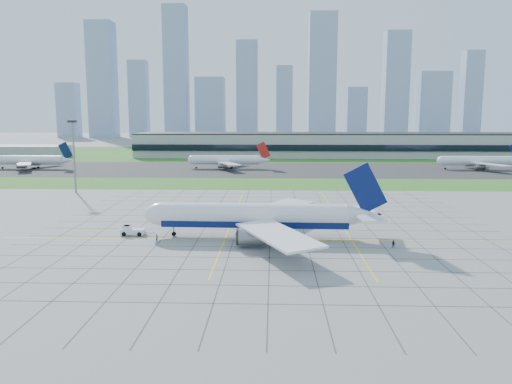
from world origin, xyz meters
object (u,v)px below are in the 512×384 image
pushback_tug (132,231)px  crew_far (393,244)px  light_mast (74,147)px  airliner (256,217)px  distant_jet_1 (227,160)px  crew_near (157,238)px  distant_jet_0 (31,160)px  distant_jet_2 (478,161)px

pushback_tug → crew_far: (57.42, -9.44, -0.16)m
light_mast → crew_far: bearing=-37.3°
airliner → distant_jet_1: (-20.26, 147.57, -0.20)m
pushback_tug → crew_near: (7.17, -6.02, -0.14)m
crew_near → distant_jet_0: 178.49m
crew_far → crew_near: bearing=-143.3°
light_mast → airliner: (66.93, -64.53, -11.50)m
crew_near → distant_jet_1: 152.51m
pushback_tug → light_mast: bearing=122.7°
pushback_tug → distant_jet_0: size_ratio=0.19×
crew_near → light_mast: bearing=56.5°
crew_far → pushback_tug: bearing=-148.8°
airliner → distant_jet_2: bearing=55.4°
crew_near → crew_far: size_ratio=1.03×
crew_near → distant_jet_2: 200.08m
light_mast → crew_near: light_mast is taller
pushback_tug → distant_jet_2: size_ratio=0.19×
distant_jet_1 → pushback_tug: bearing=-93.3°
light_mast → distant_jet_0: 96.22m
distant_jet_1 → light_mast: bearing=-119.3°
light_mast → crew_far: light_mast is taller
crew_far → distant_jet_2: 174.90m
airliner → crew_far: airliner is taller
airliner → crew_near: bearing=-165.6°
airliner → light_mast: bearing=137.6°
light_mast → pushback_tug: size_ratio=3.23×
pushback_tug → crew_near: bearing=-38.4°
light_mast → distant_jet_2: size_ratio=0.60×
distant_jet_0 → light_mast: bearing=-55.4°
light_mast → distant_jet_2: (174.97, 83.02, -11.70)m
airliner → crew_near: 22.38m
distant_jet_0 → distant_jet_1: size_ratio=1.00×
distant_jet_1 → airliner: bearing=-82.2°
light_mast → crew_near: bearing=-56.8°
crew_far → light_mast: bearing=-176.7°
light_mast → airliner: light_mast is taller
crew_near → distant_jet_1: size_ratio=0.04×
airliner → crew_far: (28.75, -8.30, -3.87)m
airliner → crew_far: bearing=-14.5°
pushback_tug → crew_far: size_ratio=4.88×
distant_jet_1 → distant_jet_0: bearing=-177.5°
distant_jet_0 → distant_jet_1: (100.95, 4.47, 0.00)m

